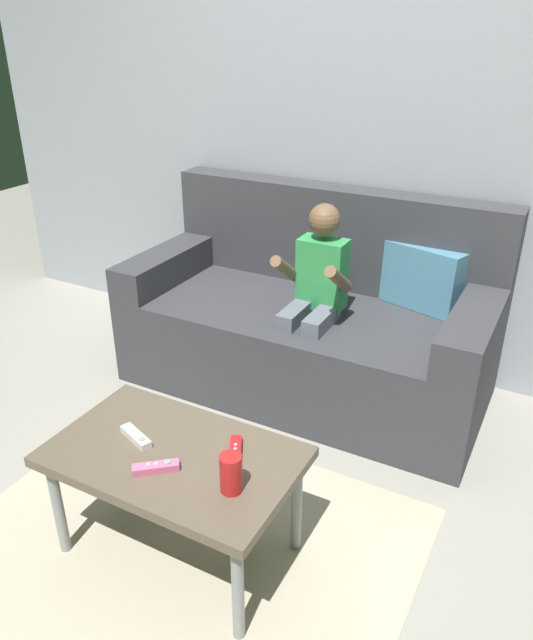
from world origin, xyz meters
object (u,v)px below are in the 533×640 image
at_px(person_seated_on_couch, 314,297).
at_px(game_remote_white_far_corner, 136,437).
at_px(couch, 312,323).
at_px(game_remote_pink_near_edge, 155,467).
at_px(soda_can, 231,473).
at_px(coffee_table, 174,463).
at_px(game_remote_red_center, 235,452).

distance_m(person_seated_on_couch, game_remote_white_far_corner, 1.05).
height_order(couch, game_remote_pink_near_edge, couch).
relative_size(person_seated_on_couch, game_remote_pink_near_edge, 7.23).
bearing_deg(person_seated_on_couch, game_remote_white_far_corner, -98.92).
distance_m(person_seated_on_couch, soda_can, 1.12).
height_order(coffee_table, game_remote_red_center, game_remote_red_center).
bearing_deg(game_remote_red_center, person_seated_on_couch, 99.65).
bearing_deg(game_remote_white_far_corner, soda_can, -7.92).
height_order(person_seated_on_couch, game_remote_red_center, person_seated_on_couch).
xyz_separation_m(game_remote_pink_near_edge, game_remote_white_far_corner, (-0.15, 0.09, 0.00)).
distance_m(coffee_table, game_remote_pink_near_edge, 0.11).
height_order(couch, game_remote_red_center, couch).
relative_size(couch, game_remote_pink_near_edge, 13.04).
xyz_separation_m(couch, game_remote_pink_near_edge, (0.07, -1.31, 0.10)).
distance_m(couch, game_remote_pink_near_edge, 1.32).
bearing_deg(game_remote_pink_near_edge, game_remote_red_center, 45.05).
relative_size(game_remote_pink_near_edge, soda_can, 1.07).
distance_m(game_remote_red_center, soda_can, 0.17).
bearing_deg(couch, person_seated_on_couch, -65.94).
bearing_deg(game_remote_white_far_corner, game_remote_pink_near_edge, -32.03).
bearing_deg(game_remote_pink_near_edge, soda_can, 8.30).
bearing_deg(person_seated_on_couch, game_remote_pink_near_edge, -90.84).
distance_m(game_remote_red_center, game_remote_white_far_corner, 0.34).
bearing_deg(coffee_table, soda_can, -13.30).
bearing_deg(coffee_table, game_remote_white_far_corner, -178.23).
bearing_deg(coffee_table, game_remote_pink_near_edge, -88.68).
relative_size(couch, game_remote_red_center, 12.16).
xyz_separation_m(person_seated_on_couch, coffee_table, (-0.02, -1.03, -0.18)).
relative_size(coffee_table, game_remote_red_center, 5.64).
bearing_deg(game_remote_white_far_corner, coffee_table, 1.77).
bearing_deg(person_seated_on_couch, soda_can, -77.97).
distance_m(person_seated_on_couch, coffee_table, 1.05).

